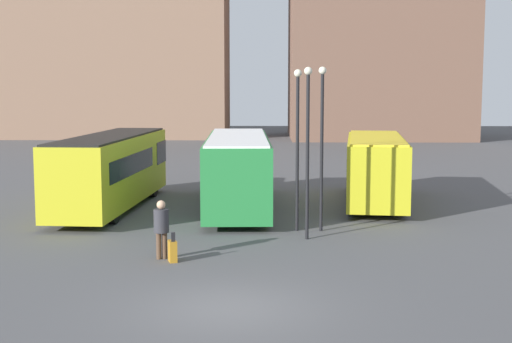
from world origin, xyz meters
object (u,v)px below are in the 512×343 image
Objects in this scene: bus_0 at (112,168)px; lamp_post_1 at (297,137)px; traveler at (161,224)px; suitcase at (173,251)px; bus_1 at (238,169)px; lamp_post_2 at (322,136)px; bus_2 at (375,167)px; lamp_post_0 at (308,139)px.

bus_0 is 1.89× the size of lamp_post_1.
traveler reaches higher than suitcase.
traveler is (3.50, -9.15, -0.66)m from bus_0.
bus_0 is at bearing 148.60° from lamp_post_1.
bus_1 is 9.84m from suitcase.
bus_0 is 1.86× the size of lamp_post_2.
bus_2 is (11.61, 1.54, -0.10)m from bus_0.
lamp_post_0 reaches higher than bus_2.
bus_2 reaches higher than suitcase.
traveler is 0.31× the size of lamp_post_1.
lamp_post_2 reaches higher than bus_2.
bus_2 is 7.59m from lamp_post_1.
bus_0 is 10.08m from lamp_post_2.
traveler is 0.30× the size of lamp_post_2.
lamp_post_0 is at bearing -70.00° from suitcase.
bus_2 is 1.60× the size of lamp_post_2.
lamp_post_2 reaches higher than traveler.
bus_1 is 9.48m from traveler.
bus_0 is 1.00× the size of bus_1.
lamp_post_0 is (4.61, 2.95, 2.39)m from traveler.
bus_2 is 1.63× the size of lamp_post_1.
suitcase is 0.16× the size of lamp_post_2.
bus_0 reaches higher than traveler.
lamp_post_0 is at bearing -75.35° from traveler.
lamp_post_0 reaches higher than traveler.
bus_0 is at bearing 2.97° from traveler.
lamp_post_1 reaches higher than bus_1.
suitcase is at bearing -129.82° from lamp_post_1.
bus_2 is at bearing -78.91° from bus_1.
lamp_post_0 is at bearing -78.63° from lamp_post_1.
suitcase is (0.38, -0.35, -0.75)m from traveler.
lamp_post_0 is 1.55m from lamp_post_2.
bus_1 is at bearing 110.03° from bus_2.
bus_2 is at bearing -78.73° from bus_0.
lamp_post_2 is at bearing 67.49° from lamp_post_0.
lamp_post_0 reaches higher than lamp_post_1.
lamp_post_0 is at bearing -112.51° from lamp_post_2.
lamp_post_2 is at bearing -63.50° from suitcase.
lamp_post_0 is (4.23, 3.30, 3.14)m from suitcase.
lamp_post_0 reaches higher than bus_1.
traveler is at bearing -155.38° from bus_0.
bus_0 is 10.36m from suitcase.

